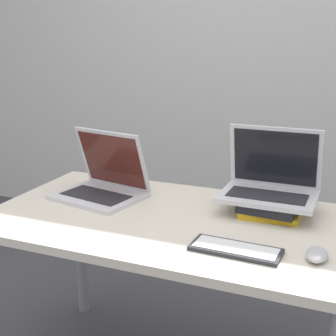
{
  "coord_description": "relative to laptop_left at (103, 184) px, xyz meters",
  "views": [
    {
      "loc": [
        0.59,
        -1.08,
        1.32
      ],
      "look_at": [
        -0.01,
        0.37,
        0.88
      ],
      "focal_mm": 50.0,
      "sensor_mm": 36.0,
      "label": 1
    }
  ],
  "objects": [
    {
      "name": "mouse",
      "position": [
        0.85,
        -0.25,
        -0.04
      ],
      "size": [
        0.06,
        0.1,
        0.03
      ],
      "color": "#B2B2B7",
      "rests_on": "desk"
    },
    {
      "name": "laptop_on_books",
      "position": [
        0.65,
        0.09,
        0.05
      ],
      "size": [
        0.34,
        0.25,
        0.25
      ],
      "color": "silver",
      "rests_on": "book_stack"
    },
    {
      "name": "wireless_keyboard",
      "position": [
        0.62,
        -0.29,
        -0.05
      ],
      "size": [
        0.28,
        0.12,
        0.01
      ],
      "color": "#28282D",
      "rests_on": "desk"
    },
    {
      "name": "desk",
      "position": [
        0.34,
        -0.11,
        -0.13
      ],
      "size": [
        1.31,
        0.74,
        0.7
      ],
      "color": "beige",
      "rests_on": "ground_plane"
    },
    {
      "name": "book_stack",
      "position": [
        0.66,
        0.06,
        -0.02
      ],
      "size": [
        0.22,
        0.24,
        0.06
      ],
      "color": "gold",
      "rests_on": "desk"
    },
    {
      "name": "wall_back",
      "position": [
        0.34,
        1.47,
        0.59
      ],
      "size": [
        8.0,
        0.05,
        2.7
      ],
      "color": "silver",
      "rests_on": "ground_plane"
    },
    {
      "name": "laptop_left",
      "position": [
        0.0,
        0.0,
        0.0
      ],
      "size": [
        0.37,
        0.32,
        0.26
      ],
      "color": "silver",
      "rests_on": "desk"
    }
  ]
}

